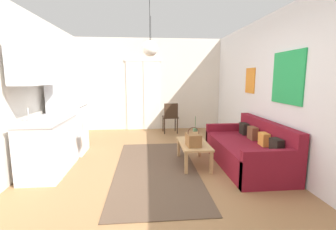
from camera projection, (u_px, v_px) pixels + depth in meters
ground_plane at (155, 186)px, 3.58m from camera, size 4.81×8.21×0.10m
wall_back at (150, 85)px, 7.15m from camera, size 4.41×0.13×2.68m
wall_right at (299, 92)px, 3.56m from camera, size 0.12×7.81×2.68m
area_rug at (156, 169)px, 4.11m from camera, size 1.36×3.06×0.01m
couch at (250, 151)px, 4.26m from camera, size 0.91×2.00×0.80m
coffee_table at (194, 146)px, 4.29m from camera, size 0.49×0.96×0.40m
bamboo_vase at (195, 134)px, 4.47m from camera, size 0.09×0.09×0.44m
handbag at (193, 140)px, 4.07m from camera, size 0.24×0.32×0.33m
refrigerator at (68, 114)px, 4.87m from camera, size 0.64×0.65×1.62m
kitchen_counter at (45, 123)px, 3.87m from camera, size 0.60×1.23×2.12m
accent_chair at (170, 116)px, 6.70m from camera, size 0.44×0.42×0.85m
pendant_lamp_near at (150, 48)px, 3.30m from camera, size 0.21×0.21×0.84m
pendant_lamp_far at (151, 50)px, 4.54m from camera, size 0.21×0.21×0.72m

